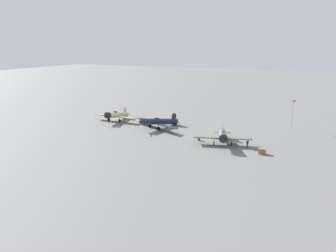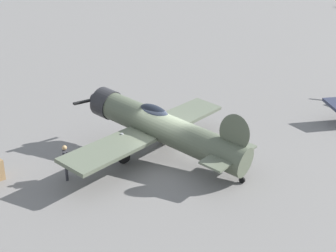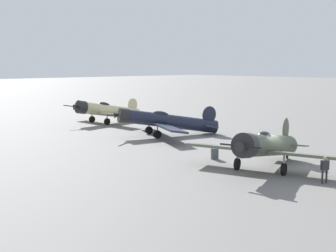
{
  "view_description": "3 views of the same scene",
  "coord_description": "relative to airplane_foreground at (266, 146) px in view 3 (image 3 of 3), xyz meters",
  "views": [
    {
      "loc": [
        57.15,
        13.6,
        18.36
      ],
      "look_at": [
        -2.26,
        -12.51,
        1.6
      ],
      "focal_mm": 33.46,
      "sensor_mm": 36.0,
      "label": 1
    },
    {
      "loc": [
        -16.0,
        12.49,
        9.42
      ],
      "look_at": [
        0.0,
        -0.0,
        1.8
      ],
      "focal_mm": 47.69,
      "sensor_mm": 36.0,
      "label": 2
    },
    {
      "loc": [
        28.16,
        19.84,
        7.21
      ],
      "look_at": [
        -2.26,
        -12.51,
        1.6
      ],
      "focal_mm": 53.2,
      "sensor_mm": 36.0,
      "label": 3
    }
  ],
  "objects": [
    {
      "name": "ground_crew_mechanic",
      "position": [
        0.7,
        4.8,
        -0.64
      ],
      "size": [
        0.6,
        0.39,
        1.67
      ],
      "rotation": [
        0.0,
        0.0,
        4.31
      ],
      "color": "#2D2D33",
      "rests_on": "ground_plane"
    },
    {
      "name": "airplane_foreground",
      "position": [
        0.0,
        0.0,
        0.0
      ],
      "size": [
        9.4,
        11.01,
        3.26
      ],
      "rotation": [
        0.0,
        0.0,
        6.55
      ],
      "color": "#4C5442",
      "rests_on": "ground_plane"
    },
    {
      "name": "fuel_drum",
      "position": [
        -0.27,
        -4.85,
        -1.22
      ],
      "size": [
        0.62,
        0.62,
        0.84
      ],
      "color": "#474C56",
      "rests_on": "ground_plane"
    },
    {
      "name": "airplane_mid_apron",
      "position": [
        -5.92,
        -16.42,
        -0.17
      ],
      "size": [
        11.33,
        12.55,
        2.95
      ],
      "rotation": [
        0.0,
        0.0,
        5.83
      ],
      "color": "#1E2338",
      "rests_on": "ground_plane"
    },
    {
      "name": "airplane_far_line",
      "position": [
        -7.92,
        -29.04,
        -0.1
      ],
      "size": [
        10.39,
        11.11,
        2.96
      ],
      "rotation": [
        0.0,
        0.0,
        6.26
      ],
      "color": "beige",
      "rests_on": "ground_plane"
    },
    {
      "name": "ground_plane",
      "position": [
        -0.47,
        -0.13,
        -1.64
      ],
      "size": [
        400.0,
        400.0,
        0.0
      ],
      "primitive_type": "plane",
      "color": "slate"
    }
  ]
}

